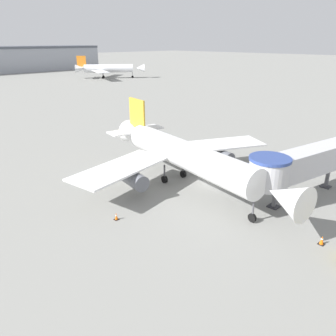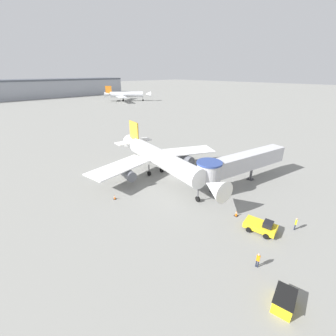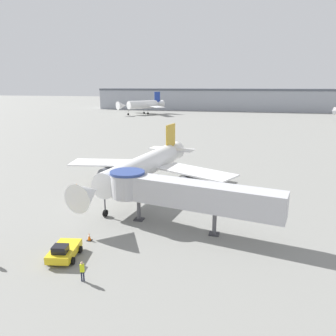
% 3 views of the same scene
% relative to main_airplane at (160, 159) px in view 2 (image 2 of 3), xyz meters
% --- Properties ---
extents(ground_plane, '(800.00, 800.00, 0.00)m').
position_rel_main_airplane_xyz_m(ground_plane, '(2.30, -1.59, -3.83)').
color(ground_plane, gray).
extents(main_airplane, '(27.29, 29.27, 9.01)m').
position_rel_main_airplane_xyz_m(main_airplane, '(0.00, 0.00, 0.00)').
color(main_airplane, white).
rests_on(main_airplane, ground_plane).
extents(jet_bridge, '(19.88, 6.84, 5.84)m').
position_rel_main_airplane_xyz_m(jet_bridge, '(7.71, -11.59, 0.33)').
color(jet_bridge, '#B7B7BC').
rests_on(jet_bridge, ground_plane).
extents(pushback_tug_yellow, '(3.00, 4.17, 1.68)m').
position_rel_main_airplane_xyz_m(pushback_tug_yellow, '(-1.16, -20.78, -3.09)').
color(pushback_tug_yellow, yellow).
rests_on(pushback_tug_yellow, ground_plane).
extents(service_container_yellow, '(2.89, 2.11, 1.33)m').
position_rel_main_airplane_xyz_m(service_container_yellow, '(-9.48, -26.88, -3.16)').
color(service_container_yellow, yellow).
rests_on(service_container_yellow, ground_plane).
extents(traffic_cone_port_wing, '(0.44, 0.44, 0.73)m').
position_rel_main_airplane_xyz_m(traffic_cone_port_wing, '(-10.77, -1.11, -3.48)').
color(traffic_cone_port_wing, black).
rests_on(traffic_cone_port_wing, ground_plane).
extents(traffic_cone_near_nose, '(0.51, 0.51, 0.83)m').
position_rel_main_airplane_xyz_m(traffic_cone_near_nose, '(-0.59, -16.92, -3.43)').
color(traffic_cone_near_nose, black).
rests_on(traffic_cone_near_nose, ground_plane).
extents(ground_crew_marshaller, '(0.26, 0.37, 1.77)m').
position_rel_main_airplane_xyz_m(ground_crew_marshaller, '(-7.04, -23.26, -2.81)').
color(ground_crew_marshaller, '#1E2338').
rests_on(ground_crew_marshaller, ground_plane).
extents(ground_crew_wing_walker, '(0.38, 0.27, 1.77)m').
position_rel_main_airplane_xyz_m(ground_crew_wing_walker, '(2.28, -23.69, -2.81)').
color(ground_crew_wing_walker, '#1E2338').
rests_on(ground_crew_wing_walker, ground_plane).
extents(background_jet_orange_tail, '(28.01, 27.65, 9.98)m').
position_rel_main_airplane_xyz_m(background_jet_orange_tail, '(62.71, 106.87, 0.57)').
color(background_jet_orange_tail, silver).
rests_on(background_jet_orange_tail, ground_plane).
extents(terminal_building, '(175.24, 27.08, 13.45)m').
position_rel_main_airplane_xyz_m(terminal_building, '(5.13, 173.41, 2.91)').
color(terminal_building, '#999EA8').
rests_on(terminal_building, ground_plane).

